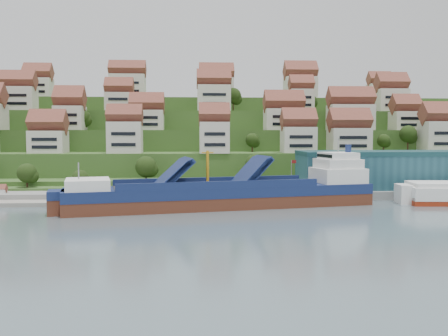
{
  "coord_description": "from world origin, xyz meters",
  "views": [
    {
      "loc": [
        -7.35,
        -114.03,
        16.97
      ],
      "look_at": [
        1.21,
        14.0,
        8.0
      ],
      "focal_mm": 40.0,
      "sensor_mm": 36.0,
      "label": 1
    }
  ],
  "objects": [
    {
      "name": "ground",
      "position": [
        0.0,
        0.0,
        0.0
      ],
      "size": [
        300.0,
        300.0,
        0.0
      ],
      "primitive_type": "plane",
      "color": "slate",
      "rests_on": "ground"
    },
    {
      "name": "quay",
      "position": [
        20.0,
        15.0,
        1.1
      ],
      "size": [
        180.0,
        14.0,
        2.2
      ],
      "primitive_type": "cube",
      "color": "gray",
      "rests_on": "ground"
    },
    {
      "name": "hillside_village",
      "position": [
        0.44,
        60.95,
        24.49
      ],
      "size": [
        158.18,
        65.19,
        29.4
      ],
      "color": "beige",
      "rests_on": "ground"
    },
    {
      "name": "cargo_ship",
      "position": [
        1.91,
        -0.98,
        3.02
      ],
      "size": [
        71.08,
        24.6,
        15.5
      ],
      "rotation": [
        0.0,
        0.0,
        0.2
      ],
      "color": "#592B1B",
      "rests_on": "ground"
    },
    {
      "name": "hillside_trees",
      "position": [
        -9.26,
        44.62,
        16.65
      ],
      "size": [
        137.69,
        62.24,
        31.07
      ],
      "color": "#243C14",
      "rests_on": "ground"
    },
    {
      "name": "flagpole",
      "position": [
        18.11,
        10.0,
        6.88
      ],
      "size": [
        1.28,
        0.16,
        8.0
      ],
      "color": "gray",
      "rests_on": "quay"
    },
    {
      "name": "hillside",
      "position": [
        0.0,
        103.55,
        10.66
      ],
      "size": [
        260.0,
        128.0,
        31.0
      ],
      "color": "#2D4C1E",
      "rests_on": "ground"
    },
    {
      "name": "warehouse",
      "position": [
        52.0,
        17.0,
        7.2
      ],
      "size": [
        60.0,
        15.0,
        10.0
      ],
      "primitive_type": "cube",
      "color": "#214D5A",
      "rests_on": "quay"
    }
  ]
}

